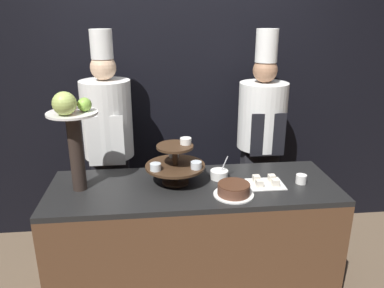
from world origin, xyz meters
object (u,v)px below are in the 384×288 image
(fruit_pedestal, at_px, (72,126))
(chef_left, at_px, (109,139))
(chef_center_left, at_px, (261,136))
(tiered_stand, at_px, (176,162))
(cup_white, at_px, (301,179))
(serving_bowl_far, at_px, (219,174))
(cake_round, at_px, (234,190))
(cake_square_tray, at_px, (266,182))

(fruit_pedestal, height_order, chef_left, chef_left)
(chef_left, height_order, chef_center_left, chef_left)
(tiered_stand, distance_m, chef_center_left, 0.92)
(tiered_stand, distance_m, cup_white, 0.83)
(serving_bowl_far, height_order, chef_center_left, chef_center_left)
(cake_round, bearing_deg, tiered_stand, 147.72)
(serving_bowl_far, bearing_deg, chef_left, 146.07)
(cake_square_tray, bearing_deg, serving_bowl_far, 155.68)
(cake_square_tray, height_order, chef_center_left, chef_center_left)
(cup_white, xyz_separation_m, cake_square_tray, (-0.24, 0.00, -0.01))
(cake_square_tray, xyz_separation_m, serving_bowl_far, (-0.28, 0.13, 0.01))
(cup_white, bearing_deg, tiered_stand, 173.45)
(cup_white, bearing_deg, chef_center_left, 97.66)
(tiered_stand, bearing_deg, cake_square_tray, -8.96)
(chef_left, bearing_deg, cup_white, -26.72)
(tiered_stand, height_order, cake_square_tray, tiered_stand)
(cake_square_tray, height_order, chef_left, chef_left)
(tiered_stand, relative_size, cake_square_tray, 1.67)
(cake_round, bearing_deg, serving_bowl_far, 100.27)
(fruit_pedestal, distance_m, serving_bowl_far, 1.00)
(tiered_stand, relative_size, chef_center_left, 0.22)
(serving_bowl_far, bearing_deg, fruit_pedestal, -174.94)
(serving_bowl_far, xyz_separation_m, chef_center_left, (0.44, 0.53, 0.09))
(cake_round, height_order, serving_bowl_far, serving_bowl_far)
(cup_white, bearing_deg, cake_square_tray, 179.38)
(serving_bowl_far, distance_m, chef_left, 0.95)
(tiered_stand, bearing_deg, fruit_pedestal, -175.93)
(cup_white, xyz_separation_m, serving_bowl_far, (-0.52, 0.13, 0.00))
(chef_center_left, bearing_deg, cup_white, -82.34)
(fruit_pedestal, relative_size, cake_square_tray, 2.75)
(tiered_stand, distance_m, cake_square_tray, 0.60)
(cake_round, xyz_separation_m, chef_center_left, (0.39, 0.78, 0.08))
(cake_round, xyz_separation_m, cake_square_tray, (0.24, 0.12, -0.02))
(serving_bowl_far, relative_size, chef_center_left, 0.09)
(fruit_pedestal, xyz_separation_m, cake_square_tray, (1.20, -0.05, -0.41))
(fruit_pedestal, xyz_separation_m, chef_center_left, (1.35, 0.61, -0.30))
(chef_center_left, bearing_deg, fruit_pedestal, -155.75)
(fruit_pedestal, xyz_separation_m, chef_left, (0.13, 0.61, -0.29))
(cup_white, bearing_deg, fruit_pedestal, 178.00)
(tiered_stand, bearing_deg, cup_white, -6.55)
(cake_square_tray, xyz_separation_m, chef_left, (-1.07, 0.66, 0.12))
(cake_round, bearing_deg, chef_left, 136.75)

